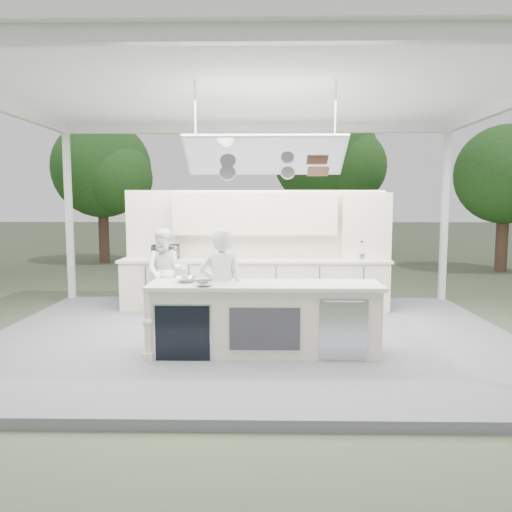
{
  "coord_description": "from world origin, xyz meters",
  "views": [
    {
      "loc": [
        0.21,
        -7.46,
        2.16
      ],
      "look_at": [
        0.06,
        0.4,
        1.29
      ],
      "focal_mm": 35.0,
      "sensor_mm": 36.0,
      "label": 1
    }
  ],
  "objects_px": {
    "back_counter": "(254,284)",
    "sous_chef": "(166,272)",
    "head_chef": "(221,289)",
    "demo_island": "(263,318)"
  },
  "relations": [
    {
      "from": "back_counter",
      "to": "sous_chef",
      "type": "distance_m",
      "value": 1.69
    },
    {
      "from": "back_counter",
      "to": "sous_chef",
      "type": "height_order",
      "value": "sous_chef"
    },
    {
      "from": "head_chef",
      "to": "sous_chef",
      "type": "distance_m",
      "value": 2.4
    },
    {
      "from": "sous_chef",
      "to": "demo_island",
      "type": "bearing_deg",
      "value": -54.78
    },
    {
      "from": "back_counter",
      "to": "head_chef",
      "type": "xyz_separation_m",
      "value": [
        -0.4,
        -2.6,
        0.36
      ]
    },
    {
      "from": "demo_island",
      "to": "sous_chef",
      "type": "xyz_separation_m",
      "value": [
        -1.77,
        2.3,
        0.3
      ]
    },
    {
      "from": "sous_chef",
      "to": "head_chef",
      "type": "bearing_deg",
      "value": -62.67
    },
    {
      "from": "demo_island",
      "to": "back_counter",
      "type": "xyz_separation_m",
      "value": [
        -0.18,
        2.81,
        0.0
      ]
    },
    {
      "from": "head_chef",
      "to": "sous_chef",
      "type": "bearing_deg",
      "value": -63.55
    },
    {
      "from": "head_chef",
      "to": "demo_island",
      "type": "bearing_deg",
      "value": 156.72
    }
  ]
}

